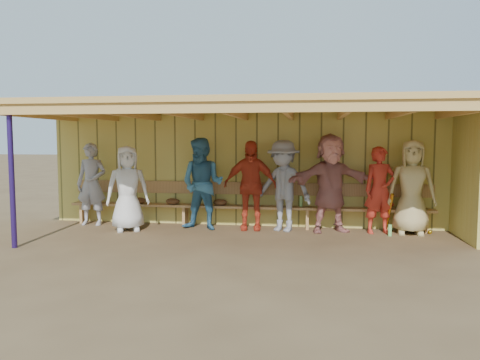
{
  "coord_description": "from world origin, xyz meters",
  "views": [
    {
      "loc": [
        1.35,
        -8.53,
        1.83
      ],
      "look_at": [
        0.0,
        0.35,
        1.05
      ],
      "focal_mm": 35.0,
      "sensor_mm": 36.0,
      "label": 1
    }
  ],
  "objects_px": {
    "player_b": "(128,188)",
    "bench": "(245,202)",
    "player_c": "(202,184)",
    "player_h": "(412,187)",
    "player_f": "(331,183)",
    "player_a": "(92,184)",
    "player_d": "(250,185)",
    "player_e": "(283,186)",
    "player_g": "(380,190)"
  },
  "relations": [
    {
      "from": "player_e",
      "to": "player_h",
      "type": "xyz_separation_m",
      "value": [
        2.47,
        0.05,
        0.01
      ]
    },
    {
      "from": "player_a",
      "to": "player_g",
      "type": "bearing_deg",
      "value": -1.86
    },
    {
      "from": "player_a",
      "to": "player_h",
      "type": "relative_size",
      "value": 0.96
    },
    {
      "from": "player_c",
      "to": "player_g",
      "type": "relative_size",
      "value": 1.1
    },
    {
      "from": "player_h",
      "to": "player_f",
      "type": "bearing_deg",
      "value": -174.63
    },
    {
      "from": "player_f",
      "to": "bench",
      "type": "xyz_separation_m",
      "value": [
        -1.74,
        0.31,
        -0.45
      ]
    },
    {
      "from": "player_a",
      "to": "player_d",
      "type": "distance_m",
      "value": 3.41
    },
    {
      "from": "player_a",
      "to": "player_h",
      "type": "xyz_separation_m",
      "value": [
        6.55,
        0.0,
        0.03
      ]
    },
    {
      "from": "player_a",
      "to": "player_f",
      "type": "xyz_separation_m",
      "value": [
        5.01,
        0.0,
        0.1
      ]
    },
    {
      "from": "player_b",
      "to": "player_e",
      "type": "relative_size",
      "value": 0.94
    },
    {
      "from": "player_b",
      "to": "player_f",
      "type": "relative_size",
      "value": 0.88
    },
    {
      "from": "player_a",
      "to": "player_g",
      "type": "distance_m",
      "value": 5.96
    },
    {
      "from": "player_d",
      "to": "player_g",
      "type": "bearing_deg",
      "value": -3.48
    },
    {
      "from": "player_f",
      "to": "player_a",
      "type": "bearing_deg",
      "value": 162.19
    },
    {
      "from": "player_f",
      "to": "player_g",
      "type": "distance_m",
      "value": 0.95
    },
    {
      "from": "player_a",
      "to": "player_g",
      "type": "xyz_separation_m",
      "value": [
        5.96,
        0.0,
        -0.03
      ]
    },
    {
      "from": "player_b",
      "to": "player_h",
      "type": "xyz_separation_m",
      "value": [
        5.55,
        0.49,
        0.06
      ]
    },
    {
      "from": "player_a",
      "to": "player_d",
      "type": "bearing_deg",
      "value": -1.86
    },
    {
      "from": "player_e",
      "to": "player_f",
      "type": "distance_m",
      "value": 0.93
    },
    {
      "from": "player_d",
      "to": "player_h",
      "type": "xyz_separation_m",
      "value": [
        3.14,
        0.0,
        0.01
      ]
    },
    {
      "from": "player_b",
      "to": "player_c",
      "type": "height_order",
      "value": "player_c"
    },
    {
      "from": "player_f",
      "to": "bench",
      "type": "distance_m",
      "value": 1.82
    },
    {
      "from": "player_a",
      "to": "player_e",
      "type": "relative_size",
      "value": 0.97
    },
    {
      "from": "player_b",
      "to": "player_h",
      "type": "distance_m",
      "value": 5.57
    },
    {
      "from": "player_b",
      "to": "bench",
      "type": "height_order",
      "value": "player_b"
    },
    {
      "from": "bench",
      "to": "player_g",
      "type": "bearing_deg",
      "value": -6.5
    },
    {
      "from": "player_c",
      "to": "player_e",
      "type": "bearing_deg",
      "value": 13.16
    },
    {
      "from": "player_d",
      "to": "player_f",
      "type": "xyz_separation_m",
      "value": [
        1.6,
        0.0,
        0.07
      ]
    },
    {
      "from": "player_g",
      "to": "bench",
      "type": "height_order",
      "value": "player_g"
    },
    {
      "from": "player_d",
      "to": "bench",
      "type": "height_order",
      "value": "player_d"
    },
    {
      "from": "player_g",
      "to": "bench",
      "type": "distance_m",
      "value": 2.72
    },
    {
      "from": "player_c",
      "to": "player_g",
      "type": "bearing_deg",
      "value": 12.17
    },
    {
      "from": "player_g",
      "to": "player_a",
      "type": "bearing_deg",
      "value": 166.32
    },
    {
      "from": "bench",
      "to": "player_b",
      "type": "bearing_deg",
      "value": -160.72
    },
    {
      "from": "player_b",
      "to": "player_e",
      "type": "distance_m",
      "value": 3.11
    },
    {
      "from": "player_f",
      "to": "player_g",
      "type": "xyz_separation_m",
      "value": [
        0.94,
        0.0,
        -0.13
      ]
    },
    {
      "from": "player_b",
      "to": "player_g",
      "type": "bearing_deg",
      "value": -18.41
    },
    {
      "from": "player_a",
      "to": "player_f",
      "type": "distance_m",
      "value": 5.02
    },
    {
      "from": "player_c",
      "to": "player_e",
      "type": "relative_size",
      "value": 1.03
    },
    {
      "from": "player_h",
      "to": "player_c",
      "type": "bearing_deg",
      "value": -172.69
    },
    {
      "from": "player_b",
      "to": "player_c",
      "type": "bearing_deg",
      "value": -10.48
    },
    {
      "from": "player_a",
      "to": "player_c",
      "type": "distance_m",
      "value": 2.46
    },
    {
      "from": "player_d",
      "to": "player_a",
      "type": "bearing_deg",
      "value": 176.52
    },
    {
      "from": "player_e",
      "to": "player_g",
      "type": "height_order",
      "value": "player_e"
    },
    {
      "from": "player_f",
      "to": "player_h",
      "type": "xyz_separation_m",
      "value": [
        1.54,
        0.0,
        -0.06
      ]
    },
    {
      "from": "player_b",
      "to": "player_f",
      "type": "xyz_separation_m",
      "value": [
        4.01,
        0.49,
        0.12
      ]
    },
    {
      "from": "player_c",
      "to": "player_f",
      "type": "height_order",
      "value": "player_f"
    },
    {
      "from": "player_e",
      "to": "bench",
      "type": "relative_size",
      "value": 0.24
    },
    {
      "from": "player_a",
      "to": "player_h",
      "type": "distance_m",
      "value": 6.55
    },
    {
      "from": "player_g",
      "to": "player_h",
      "type": "xyz_separation_m",
      "value": [
        0.59,
        0.0,
        0.07
      ]
    }
  ]
}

